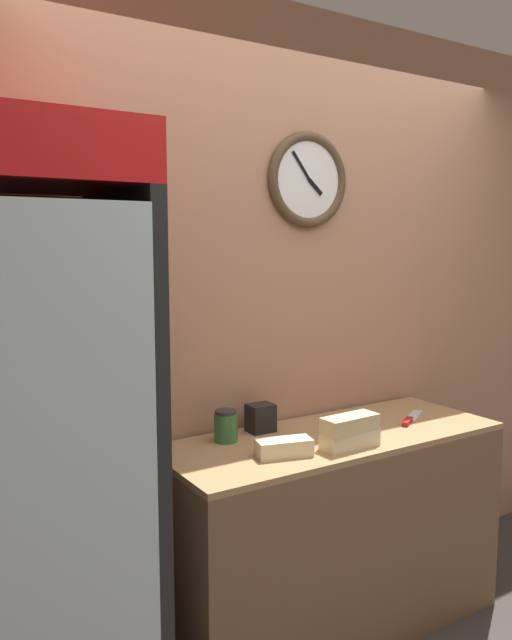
{
  "coord_description": "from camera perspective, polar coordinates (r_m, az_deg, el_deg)",
  "views": [
    {
      "loc": [
        -1.64,
        -1.16,
        1.68
      ],
      "look_at": [
        -0.37,
        0.86,
        1.38
      ],
      "focal_mm": 35.0,
      "sensor_mm": 36.0,
      "label": 1
    }
  ],
  "objects": [
    {
      "name": "wall_back",
      "position": [
        2.86,
        3.05,
        0.69
      ],
      "size": [
        5.2,
        0.1,
        2.7
      ],
      "color": "#AD7A5B",
      "rests_on": "ground_plane"
    },
    {
      "name": "prep_counter",
      "position": [
        2.86,
        6.96,
        -18.64
      ],
      "size": [
        1.5,
        0.57,
        0.87
      ],
      "color": "brown",
      "rests_on": "ground_plane"
    },
    {
      "name": "beverage_cooler",
      "position": [
        2.1,
        -20.53,
        -9.53
      ],
      "size": [
        0.67,
        0.68,
        2.02
      ],
      "color": "black",
      "rests_on": "ground_plane"
    },
    {
      "name": "sandwich_stack_bottom",
      "position": [
        2.53,
        8.57,
        -10.75
      ],
      "size": [
        0.24,
        0.1,
        0.06
      ],
      "color": "beige",
      "rests_on": "prep_counter"
    },
    {
      "name": "sandwich_stack_middle",
      "position": [
        2.51,
        8.59,
        -9.36
      ],
      "size": [
        0.24,
        0.11,
        0.06
      ],
      "color": "tan",
      "rests_on": "sandwich_stack_bottom"
    },
    {
      "name": "sandwich_flat_left",
      "position": [
        2.41,
        2.57,
        -11.59
      ],
      "size": [
        0.23,
        0.14,
        0.07
      ],
      "color": "beige",
      "rests_on": "prep_counter"
    },
    {
      "name": "chefs_knife",
      "position": [
        2.95,
        13.89,
        -8.82
      ],
      "size": [
        0.27,
        0.19,
        0.02
      ],
      "color": "silver",
      "rests_on": "prep_counter"
    },
    {
      "name": "condiment_jar",
      "position": [
        2.57,
        -2.78,
        -9.65
      ],
      "size": [
        0.1,
        0.1,
        0.13
      ],
      "color": "#336B38",
      "rests_on": "prep_counter"
    },
    {
      "name": "napkin_dispenser",
      "position": [
        2.7,
        0.42,
        -8.94
      ],
      "size": [
        0.11,
        0.09,
        0.12
      ],
      "color": "black",
      "rests_on": "prep_counter"
    }
  ]
}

